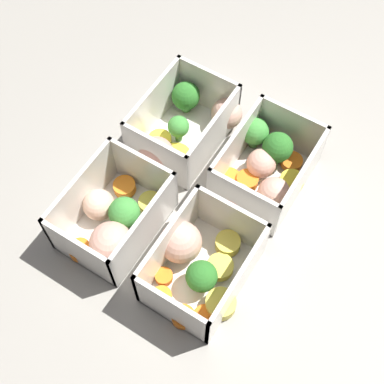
# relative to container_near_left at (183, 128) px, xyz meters

# --- Properties ---
(ground_plane) EXTENTS (4.00, 4.00, 0.00)m
(ground_plane) POSITION_rel_container_near_left_xyz_m (0.08, 0.06, -0.03)
(ground_plane) COLOR gray
(container_near_left) EXTENTS (0.17, 0.12, 0.08)m
(container_near_left) POSITION_rel_container_near_left_xyz_m (0.00, 0.00, 0.00)
(container_near_left) COLOR silver
(container_near_left) RESTS_ON ground_plane
(container_near_right) EXTENTS (0.14, 0.10, 0.08)m
(container_near_right) POSITION_rel_container_near_left_xyz_m (0.16, 0.00, 0.00)
(container_near_right) COLOR silver
(container_near_right) RESTS_ON ground_plane
(container_far_left) EXTENTS (0.15, 0.11, 0.08)m
(container_far_left) POSITION_rel_container_near_left_xyz_m (-0.00, 0.12, -0.00)
(container_far_left) COLOR silver
(container_far_left) RESTS_ON ground_plane
(container_far_right) EXTENTS (0.14, 0.13, 0.08)m
(container_far_right) POSITION_rel_container_near_left_xyz_m (0.15, 0.12, -0.00)
(container_far_right) COLOR silver
(container_far_right) RESTS_ON ground_plane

